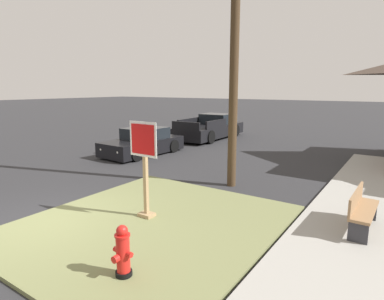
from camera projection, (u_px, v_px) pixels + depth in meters
ground_plane at (39, 225)px, 7.40m from camera, size 160.00×160.00×0.00m
grass_corner_patch at (150, 224)px, 7.35m from camera, size 5.32×5.99×0.08m
sidewalk_strip at (359, 209)px, 8.19m from camera, size 2.20×14.57×0.12m
fire_hydrant at (123, 252)px, 5.18m from camera, size 0.38×0.34×0.88m
stop_sign at (145, 170)px, 7.45m from camera, size 0.81×0.28×2.28m
manhole_cover at (104, 198)px, 9.15m from camera, size 0.70×0.70×0.02m
parked_sedan_black at (143, 143)px, 15.17m from camera, size 2.07×4.08×1.25m
pickup_truck_black at (211, 128)px, 19.94m from camera, size 2.25×5.61×1.48m
street_bench at (361, 208)px, 6.81m from camera, size 0.44×1.57×0.85m
utility_pole at (235, 10)px, 9.35m from camera, size 1.42×0.27×10.26m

